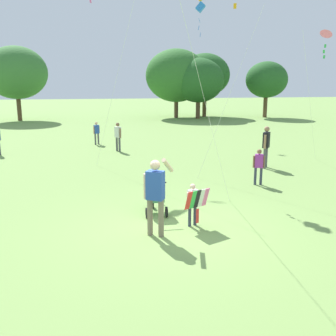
{
  "coord_description": "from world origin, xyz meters",
  "views": [
    {
      "loc": [
        -1.5,
        -8.7,
        3.56
      ],
      "look_at": [
        0.02,
        0.93,
        1.3
      ],
      "focal_mm": 41.9,
      "sensor_mm": 36.0,
      "label": 1
    }
  ],
  "objects_px": {
    "person_red_shirt": "(259,164)",
    "person_sitting_far": "(266,144)",
    "kite_orange_delta": "(326,36)",
    "stroller": "(154,191)",
    "person_kid_running": "(118,135)",
    "child_with_butterfly_kite": "(193,201)",
    "person_couple_left": "(97,131)",
    "kite_green_novelty": "(201,3)",
    "person_adult_flyer": "(155,191)"
  },
  "relations": [
    {
      "from": "child_with_butterfly_kite",
      "to": "kite_green_novelty",
      "type": "distance_m",
      "value": 7.06
    },
    {
      "from": "stroller",
      "to": "person_red_shirt",
      "type": "relative_size",
      "value": 0.88
    },
    {
      "from": "stroller",
      "to": "kite_green_novelty",
      "type": "bearing_deg",
      "value": 59.62
    },
    {
      "from": "child_with_butterfly_kite",
      "to": "person_sitting_far",
      "type": "bearing_deg",
      "value": 53.68
    },
    {
      "from": "person_red_shirt",
      "to": "person_couple_left",
      "type": "relative_size",
      "value": 1.0
    },
    {
      "from": "child_with_butterfly_kite",
      "to": "kite_orange_delta",
      "type": "bearing_deg",
      "value": 44.61
    },
    {
      "from": "person_couple_left",
      "to": "person_kid_running",
      "type": "xyz_separation_m",
      "value": [
        1.08,
        -2.2,
        0.11
      ]
    },
    {
      "from": "kite_orange_delta",
      "to": "person_red_shirt",
      "type": "relative_size",
      "value": 4.5
    },
    {
      "from": "kite_orange_delta",
      "to": "person_red_shirt",
      "type": "bearing_deg",
      "value": -138.46
    },
    {
      "from": "person_couple_left",
      "to": "person_sitting_far",
      "type": "bearing_deg",
      "value": -44.86
    },
    {
      "from": "person_adult_flyer",
      "to": "person_red_shirt",
      "type": "xyz_separation_m",
      "value": [
        3.97,
        3.82,
        -0.35
      ]
    },
    {
      "from": "person_red_shirt",
      "to": "person_sitting_far",
      "type": "relative_size",
      "value": 0.73
    },
    {
      "from": "child_with_butterfly_kite",
      "to": "kite_orange_delta",
      "type": "xyz_separation_m",
      "value": [
        7.13,
        7.03,
        4.58
      ]
    },
    {
      "from": "kite_green_novelty",
      "to": "person_sitting_far",
      "type": "xyz_separation_m",
      "value": [
        3.07,
        1.26,
        -4.94
      ]
    },
    {
      "from": "kite_green_novelty",
      "to": "person_couple_left",
      "type": "xyz_separation_m",
      "value": [
        -3.74,
        8.03,
        -5.2
      ]
    },
    {
      "from": "stroller",
      "to": "person_couple_left",
      "type": "bearing_deg",
      "value": 98.67
    },
    {
      "from": "kite_orange_delta",
      "to": "person_red_shirt",
      "type": "distance_m",
      "value": 7.13
    },
    {
      "from": "kite_orange_delta",
      "to": "kite_green_novelty",
      "type": "height_order",
      "value": "kite_green_novelty"
    },
    {
      "from": "person_couple_left",
      "to": "person_red_shirt",
      "type": "bearing_deg",
      "value": -58.83
    },
    {
      "from": "person_adult_flyer",
      "to": "kite_orange_delta",
      "type": "xyz_separation_m",
      "value": [
        8.11,
        7.48,
        4.16
      ]
    },
    {
      "from": "kite_orange_delta",
      "to": "person_kid_running",
      "type": "xyz_separation_m",
      "value": [
        -8.61,
        3.32,
        -4.39
      ]
    },
    {
      "from": "person_adult_flyer",
      "to": "stroller",
      "type": "relative_size",
      "value": 1.71
    },
    {
      "from": "kite_orange_delta",
      "to": "kite_green_novelty",
      "type": "xyz_separation_m",
      "value": [
        -5.95,
        -2.51,
        0.7
      ]
    },
    {
      "from": "child_with_butterfly_kite",
      "to": "person_adult_flyer",
      "type": "xyz_separation_m",
      "value": [
        -0.98,
        -0.44,
        0.43
      ]
    },
    {
      "from": "person_adult_flyer",
      "to": "person_kid_running",
      "type": "distance_m",
      "value": 10.81
    },
    {
      "from": "stroller",
      "to": "person_sitting_far",
      "type": "xyz_separation_m",
      "value": [
        5.06,
        4.66,
        0.38
      ]
    },
    {
      "from": "person_red_shirt",
      "to": "stroller",
      "type": "bearing_deg",
      "value": -149.42
    },
    {
      "from": "kite_green_novelty",
      "to": "child_with_butterfly_kite",
      "type": "bearing_deg",
      "value": -104.63
    },
    {
      "from": "child_with_butterfly_kite",
      "to": "kite_green_novelty",
      "type": "relative_size",
      "value": 0.17
    },
    {
      "from": "stroller",
      "to": "kite_green_novelty",
      "type": "relative_size",
      "value": 0.17
    },
    {
      "from": "stroller",
      "to": "person_couple_left",
      "type": "distance_m",
      "value": 11.56
    },
    {
      "from": "person_sitting_far",
      "to": "kite_green_novelty",
      "type": "bearing_deg",
      "value": -157.7
    },
    {
      "from": "kite_orange_delta",
      "to": "person_couple_left",
      "type": "relative_size",
      "value": 4.49
    },
    {
      "from": "child_with_butterfly_kite",
      "to": "person_red_shirt",
      "type": "xyz_separation_m",
      "value": [
        3.0,
        3.37,
        0.08
      ]
    },
    {
      "from": "person_sitting_far",
      "to": "person_adult_flyer",
      "type": "bearing_deg",
      "value": -130.02
    },
    {
      "from": "stroller",
      "to": "person_couple_left",
      "type": "height_order",
      "value": "person_couple_left"
    },
    {
      "from": "child_with_butterfly_kite",
      "to": "person_couple_left",
      "type": "xyz_separation_m",
      "value": [
        -2.56,
        12.55,
        0.08
      ]
    },
    {
      "from": "kite_orange_delta",
      "to": "person_red_shirt",
      "type": "xyz_separation_m",
      "value": [
        -4.13,
        -3.66,
        -4.5
      ]
    },
    {
      "from": "person_couple_left",
      "to": "person_kid_running",
      "type": "bearing_deg",
      "value": -63.85
    },
    {
      "from": "child_with_butterfly_kite",
      "to": "person_red_shirt",
      "type": "relative_size",
      "value": 0.87
    },
    {
      "from": "kite_orange_delta",
      "to": "stroller",
      "type": "bearing_deg",
      "value": -143.34
    },
    {
      "from": "kite_orange_delta",
      "to": "person_sitting_far",
      "type": "bearing_deg",
      "value": -156.5
    },
    {
      "from": "person_sitting_far",
      "to": "person_kid_running",
      "type": "bearing_deg",
      "value": 141.39
    },
    {
      "from": "person_kid_running",
      "to": "person_couple_left",
      "type": "bearing_deg",
      "value": 116.15
    },
    {
      "from": "kite_green_novelty",
      "to": "person_couple_left",
      "type": "relative_size",
      "value": 5.14
    },
    {
      "from": "person_adult_flyer",
      "to": "person_couple_left",
      "type": "distance_m",
      "value": 13.09
    },
    {
      "from": "kite_orange_delta",
      "to": "kite_green_novelty",
      "type": "relative_size",
      "value": 0.87
    },
    {
      "from": "stroller",
      "to": "person_red_shirt",
      "type": "height_order",
      "value": "person_red_shirt"
    },
    {
      "from": "child_with_butterfly_kite",
      "to": "person_kid_running",
      "type": "distance_m",
      "value": 10.46
    },
    {
      "from": "stroller",
      "to": "kite_orange_delta",
      "type": "relative_size",
      "value": 0.2
    }
  ]
}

